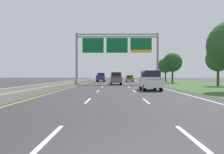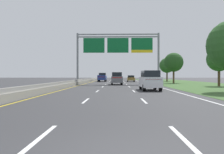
{
  "view_description": "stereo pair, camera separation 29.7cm",
  "coord_description": "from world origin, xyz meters",
  "px_view_note": "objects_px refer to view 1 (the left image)",
  "views": [
    {
      "loc": [
        -0.15,
        -4.59,
        1.64
      ],
      "look_at": [
        -0.45,
        23.66,
        1.41
      ],
      "focal_mm": 38.05,
      "sensor_mm": 36.0,
      "label": 1
    },
    {
      "loc": [
        0.15,
        -4.58,
        1.64
      ],
      "look_at": [
        -0.45,
        23.66,
        1.41
      ],
      "focal_mm": 38.05,
      "sensor_mm": 36.0,
      "label": 2
    }
  ],
  "objects_px": {
    "pickup_truck_blue": "(101,77)",
    "car_gold_right_lane_sedan": "(130,78)",
    "car_white_right_lane_suv": "(150,80)",
    "roadside_tree_mid": "(218,59)",
    "roadside_tree_distant": "(166,65)",
    "car_grey_centre_lane_suv": "(116,78)",
    "roadside_tree_far": "(172,62)",
    "overhead_sign_gantry": "(117,48)",
    "car_darkgreen_centre_lane_suv": "(115,77)"
  },
  "relations": [
    {
      "from": "car_gold_right_lane_sedan",
      "to": "car_darkgreen_centre_lane_suv",
      "type": "height_order",
      "value": "car_darkgreen_centre_lane_suv"
    },
    {
      "from": "roadside_tree_distant",
      "to": "pickup_truck_blue",
      "type": "bearing_deg",
      "value": -174.22
    },
    {
      "from": "car_white_right_lane_suv",
      "to": "roadside_tree_far",
      "type": "height_order",
      "value": "roadside_tree_far"
    },
    {
      "from": "car_grey_centre_lane_suv",
      "to": "roadside_tree_distant",
      "type": "xyz_separation_m",
      "value": [
        12.89,
        20.4,
        3.03
      ]
    },
    {
      "from": "overhead_sign_gantry",
      "to": "car_gold_right_lane_sedan",
      "type": "xyz_separation_m",
      "value": [
        3.29,
        16.06,
        -5.77
      ]
    },
    {
      "from": "roadside_tree_far",
      "to": "car_white_right_lane_suv",
      "type": "bearing_deg",
      "value": -109.33
    },
    {
      "from": "roadside_tree_mid",
      "to": "roadside_tree_distant",
      "type": "bearing_deg",
      "value": 94.45
    },
    {
      "from": "car_darkgreen_centre_lane_suv",
      "to": "roadside_tree_distant",
      "type": "relative_size",
      "value": 0.78
    },
    {
      "from": "car_gold_right_lane_sedan",
      "to": "roadside_tree_distant",
      "type": "distance_m",
      "value": 10.21
    },
    {
      "from": "car_gold_right_lane_sedan",
      "to": "roadside_tree_far",
      "type": "distance_m",
      "value": 14.18
    },
    {
      "from": "roadside_tree_mid",
      "to": "car_darkgreen_centre_lane_suv",
      "type": "bearing_deg",
      "value": 125.84
    },
    {
      "from": "overhead_sign_gantry",
      "to": "car_grey_centre_lane_suv",
      "type": "relative_size",
      "value": 3.18
    },
    {
      "from": "car_grey_centre_lane_suv",
      "to": "roadside_tree_far",
      "type": "xyz_separation_m",
      "value": [
        11.39,
        6.93,
        3.09
      ]
    },
    {
      "from": "pickup_truck_blue",
      "to": "car_darkgreen_centre_lane_suv",
      "type": "distance_m",
      "value": 5.28
    },
    {
      "from": "pickup_truck_blue",
      "to": "car_gold_right_lane_sedan",
      "type": "distance_m",
      "value": 7.18
    },
    {
      "from": "car_white_right_lane_suv",
      "to": "roadside_tree_far",
      "type": "distance_m",
      "value": 23.8
    },
    {
      "from": "car_gold_right_lane_sedan",
      "to": "car_darkgreen_centre_lane_suv",
      "type": "bearing_deg",
      "value": 134.44
    },
    {
      "from": "pickup_truck_blue",
      "to": "roadside_tree_distant",
      "type": "bearing_deg",
      "value": -83.28
    },
    {
      "from": "car_darkgreen_centre_lane_suv",
      "to": "roadside_tree_far",
      "type": "height_order",
      "value": "roadside_tree_far"
    },
    {
      "from": "car_white_right_lane_suv",
      "to": "roadside_tree_distant",
      "type": "distance_m",
      "value": 37.05
    },
    {
      "from": "car_grey_centre_lane_suv",
      "to": "car_white_right_lane_suv",
      "type": "height_order",
      "value": "same"
    },
    {
      "from": "roadside_tree_distant",
      "to": "car_darkgreen_centre_lane_suv",
      "type": "bearing_deg",
      "value": -156.9
    },
    {
      "from": "roadside_tree_mid",
      "to": "roadside_tree_distant",
      "type": "height_order",
      "value": "roadside_tree_distant"
    },
    {
      "from": "car_darkgreen_centre_lane_suv",
      "to": "roadside_tree_distant",
      "type": "xyz_separation_m",
      "value": [
        12.95,
        5.52,
        3.03
      ]
    },
    {
      "from": "roadside_tree_far",
      "to": "overhead_sign_gantry",
      "type": "bearing_deg",
      "value": -156.89
    },
    {
      "from": "overhead_sign_gantry",
      "to": "car_white_right_lane_suv",
      "type": "bearing_deg",
      "value": -79.07
    },
    {
      "from": "car_grey_centre_lane_suv",
      "to": "roadside_tree_far",
      "type": "distance_m",
      "value": 13.68
    },
    {
      "from": "pickup_truck_blue",
      "to": "car_white_right_lane_suv",
      "type": "bearing_deg",
      "value": -167.04
    },
    {
      "from": "car_gold_right_lane_sedan",
      "to": "car_white_right_lane_suv",
      "type": "xyz_separation_m",
      "value": [
        0.09,
        -33.55,
        0.28
      ]
    },
    {
      "from": "car_white_right_lane_suv",
      "to": "roadside_tree_mid",
      "type": "xyz_separation_m",
      "value": [
        11.36,
        9.45,
        2.86
      ]
    },
    {
      "from": "car_white_right_lane_suv",
      "to": "roadside_tree_distant",
      "type": "bearing_deg",
      "value": -15.27
    },
    {
      "from": "pickup_truck_blue",
      "to": "roadside_tree_distant",
      "type": "xyz_separation_m",
      "value": [
        16.56,
        1.68,
        3.05
      ]
    },
    {
      "from": "car_darkgreen_centre_lane_suv",
      "to": "car_gold_right_lane_sedan",
      "type": "bearing_deg",
      "value": -48.01
    },
    {
      "from": "overhead_sign_gantry",
      "to": "car_darkgreen_centre_lane_suv",
      "type": "relative_size",
      "value": 3.18
    },
    {
      "from": "car_grey_centre_lane_suv",
      "to": "overhead_sign_gantry",
      "type": "bearing_deg",
      "value": -6.55
    },
    {
      "from": "pickup_truck_blue",
      "to": "car_gold_right_lane_sedan",
      "type": "relative_size",
      "value": 1.22
    },
    {
      "from": "overhead_sign_gantry",
      "to": "pickup_truck_blue",
      "type": "relative_size",
      "value": 2.77
    },
    {
      "from": "pickup_truck_blue",
      "to": "car_grey_centre_lane_suv",
      "type": "distance_m",
      "value": 19.08
    },
    {
      "from": "overhead_sign_gantry",
      "to": "car_gold_right_lane_sedan",
      "type": "height_order",
      "value": "overhead_sign_gantry"
    },
    {
      "from": "car_white_right_lane_suv",
      "to": "car_darkgreen_centre_lane_suv",
      "type": "distance_m",
      "value": 30.42
    },
    {
      "from": "pickup_truck_blue",
      "to": "roadside_tree_distant",
      "type": "height_order",
      "value": "roadside_tree_distant"
    },
    {
      "from": "overhead_sign_gantry",
      "to": "pickup_truck_blue",
      "type": "height_order",
      "value": "overhead_sign_gantry"
    },
    {
      "from": "overhead_sign_gantry",
      "to": "roadside_tree_far",
      "type": "relative_size",
      "value": 2.46
    },
    {
      "from": "car_gold_right_lane_sedan",
      "to": "car_grey_centre_lane_suv",
      "type": "height_order",
      "value": "car_grey_centre_lane_suv"
    },
    {
      "from": "car_white_right_lane_suv",
      "to": "pickup_truck_blue",
      "type": "bearing_deg",
      "value": 11.36
    },
    {
      "from": "car_gold_right_lane_sedan",
      "to": "pickup_truck_blue",
      "type": "bearing_deg",
      "value": 87.08
    },
    {
      "from": "roadside_tree_far",
      "to": "roadside_tree_distant",
      "type": "distance_m",
      "value": 13.55
    },
    {
      "from": "car_grey_centre_lane_suv",
      "to": "roadside_tree_mid",
      "type": "bearing_deg",
      "value": -112.74
    },
    {
      "from": "car_white_right_lane_suv",
      "to": "roadside_tree_distant",
      "type": "xyz_separation_m",
      "value": [
        9.32,
        35.73,
        3.03
      ]
    },
    {
      "from": "roadside_tree_distant",
      "to": "roadside_tree_far",
      "type": "bearing_deg",
      "value": -96.38
    }
  ]
}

